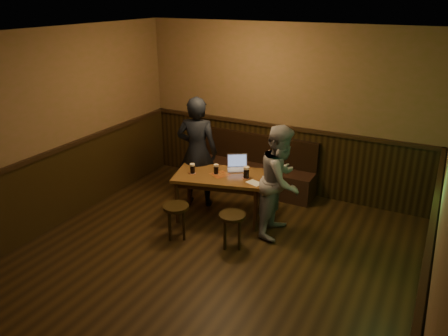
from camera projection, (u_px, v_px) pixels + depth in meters
room at (199, 182)px, 5.00m from camera, size 5.04×6.04×2.84m
bench at (252, 172)px, 7.60m from camera, size 2.20×0.50×0.95m
pub_table at (220, 180)px, 6.51m from camera, size 1.47×1.07×0.71m
stool_left at (176, 212)px, 6.04m from camera, size 0.43×0.43×0.49m
stool_right at (232, 221)px, 5.82m from camera, size 0.46×0.46×0.48m
pint_left at (192, 169)px, 6.48m from camera, size 0.10×0.10×0.15m
pint_mid at (216, 169)px, 6.47m from camera, size 0.10×0.10×0.15m
pint_right at (246, 172)px, 6.32m from camera, size 0.11×0.11×0.18m
laptop at (238, 166)px, 6.65m from camera, size 0.39×0.37×0.22m
menu at (254, 183)px, 6.18m from camera, size 0.26×0.22×0.00m
person_suit at (197, 152)px, 6.86m from camera, size 0.74×0.58×1.77m
person_grey at (281, 181)px, 6.03m from camera, size 0.62×0.79×1.59m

